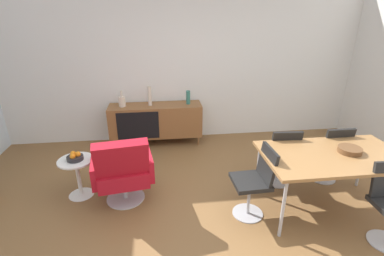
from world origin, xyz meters
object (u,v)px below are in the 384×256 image
(vase_ceramic_small, at_px, (150,96))
(dining_table, at_px, (333,157))
(dining_chair_back_left, at_px, (281,154))
(lounge_chair_red, at_px, (123,170))
(fruit_bowl, at_px, (75,157))
(wooden_bowl_on_table, at_px, (350,150))
(sideboard, at_px, (156,120))
(vase_sculptural_dark, at_px, (188,97))
(side_table_round, at_px, (78,173))
(vase_cobalt, at_px, (122,101))
(dining_chair_back_right, at_px, (330,151))
(dining_chair_near_window, at_px, (256,180))

(vase_ceramic_small, distance_m, dining_table, 2.97)
(dining_chair_back_left, height_order, lounge_chair_red, lounge_chair_red)
(dining_chair_back_left, distance_m, fruit_bowl, 2.66)
(wooden_bowl_on_table, distance_m, fruit_bowl, 3.28)
(sideboard, xyz_separation_m, fruit_bowl, (-1.00, -1.46, 0.12))
(vase_ceramic_small, height_order, lounge_chair_red, vase_ceramic_small)
(sideboard, bearing_deg, vase_ceramic_small, 178.66)
(vase_sculptural_dark, bearing_deg, side_table_round, -137.15)
(dining_table, distance_m, side_table_round, 3.10)
(vase_sculptural_dark, height_order, dining_chair_back_left, vase_sculptural_dark)
(dining_table, xyz_separation_m, lounge_chair_red, (-2.41, 0.41, -0.23))
(sideboard, height_order, vase_ceramic_small, vase_ceramic_small)
(fruit_bowl, bearing_deg, vase_sculptural_dark, 42.84)
(sideboard, height_order, fruit_bowl, sideboard)
(vase_cobalt, bearing_deg, wooden_bowl_on_table, -36.97)
(dining_chair_back_right, xyz_separation_m, side_table_round, (-3.36, 0.08, -0.15))
(dining_chair_back_right, bearing_deg, sideboard, 146.87)
(fruit_bowl, bearing_deg, wooden_bowl_on_table, -10.84)
(vase_ceramic_small, relative_size, dining_chair_near_window, 0.39)
(lounge_chair_red, xyz_separation_m, fruit_bowl, (-0.60, 0.22, 0.09))
(side_table_round, xyz_separation_m, fruit_bowl, (0.00, 0.00, 0.24))
(vase_sculptural_dark, bearing_deg, dining_chair_back_right, -40.89)
(vase_sculptural_dark, bearing_deg, lounge_chair_red, -120.20)
(lounge_chair_red, bearing_deg, side_table_round, 159.58)
(dining_table, distance_m, fruit_bowl, 3.08)
(vase_ceramic_small, relative_size, fruit_bowl, 1.69)
(dining_chair_near_window, bearing_deg, side_table_round, 163.38)
(sideboard, distance_m, wooden_bowl_on_table, 3.05)
(dining_chair_near_window, height_order, lounge_chair_red, lounge_chair_red)
(sideboard, distance_m, dining_chair_back_left, 2.26)
(dining_chair_back_left, distance_m, side_table_round, 2.66)
(dining_table, bearing_deg, side_table_round, 168.08)
(vase_cobalt, bearing_deg, dining_chair_back_left, -34.95)
(vase_sculptural_dark, distance_m, dining_chair_back_left, 1.91)
(lounge_chair_red, distance_m, fruit_bowl, 0.64)
(vase_cobalt, relative_size, side_table_round, 0.53)
(vase_ceramic_small, relative_size, side_table_round, 0.65)
(vase_cobalt, xyz_separation_m, vase_ceramic_small, (0.47, -0.00, 0.07))
(vase_cobalt, relative_size, dining_table, 0.17)
(lounge_chair_red, bearing_deg, dining_chair_near_window, -15.08)
(dining_table, xyz_separation_m, dining_chair_near_window, (-0.89, 0.00, -0.23))
(sideboard, height_order, side_table_round, sideboard)
(wooden_bowl_on_table, relative_size, dining_chair_back_left, 0.30)
(sideboard, height_order, dining_table, dining_table)
(vase_cobalt, relative_size, vase_sculptural_dark, 1.16)
(wooden_bowl_on_table, xyz_separation_m, dining_chair_near_window, (-1.09, -0.02, -0.30))
(dining_table, bearing_deg, sideboard, 133.75)
(sideboard, xyz_separation_m, dining_chair_near_window, (1.12, -2.10, 0.03))
(fruit_bowl, bearing_deg, vase_ceramic_small, 57.87)
(dining_table, relative_size, fruit_bowl, 8.00)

